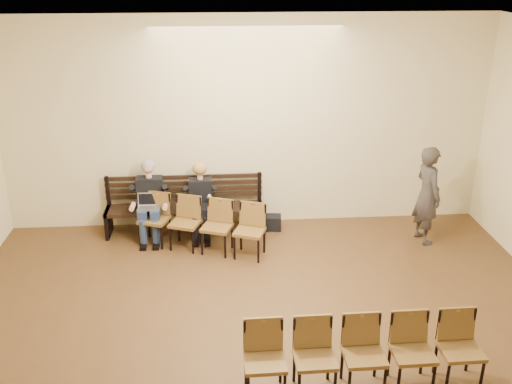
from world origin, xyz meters
TOP-DOWN VIEW (x-y plane):
  - room_walls at (0.00, 0.79)m, footprint 8.02×10.01m
  - bench at (-1.06, 4.65)m, footprint 2.60×0.90m
  - seated_man at (-1.60, 4.53)m, footprint 0.52×0.72m
  - seated_woman at (-0.78, 4.53)m, footprint 0.47×0.65m
  - laptop at (-1.63, 4.34)m, footprint 0.35×0.31m
  - water_bottle at (-0.64, 4.29)m, footprint 0.08×0.08m
  - bag at (0.38, 4.64)m, footprint 0.36×0.26m
  - passerby at (2.80, 4.05)m, footprint 0.56×0.74m
  - chair_row_front at (-0.78, 4.00)m, footprint 2.05×1.12m
  - chair_row_back at (0.97, 0.72)m, footprint 2.52×0.48m

SIDE VIEW (x-z plane):
  - bag at x=0.38m, z-range 0.00..0.25m
  - bench at x=-1.06m, z-range 0.00..0.45m
  - chair_row_back at x=0.97m, z-range 0.00..0.82m
  - chair_row_front at x=-0.78m, z-range 0.00..0.83m
  - seated_woman at x=-0.78m, z-range 0.00..1.09m
  - laptop at x=-1.63m, z-range 0.45..0.67m
  - water_bottle at x=-0.64m, z-range 0.45..0.70m
  - seated_man at x=-1.60m, z-range 0.00..1.25m
  - passerby at x=2.80m, z-range 0.00..1.83m
  - room_walls at x=0.00m, z-range 0.78..4.29m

